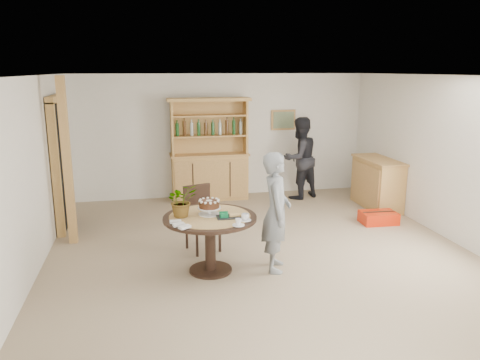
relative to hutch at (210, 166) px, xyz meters
name	(u,v)px	position (x,y,z in m)	size (l,w,h in m)	color
ground	(264,258)	(0.30, -3.24, -0.69)	(7.00, 7.00, 0.00)	tan
room_shell	(266,135)	(0.30, -3.23, 1.05)	(6.04, 7.04, 2.52)	white
doorway	(60,162)	(-2.63, -1.24, 0.42)	(0.13, 1.10, 2.18)	black
pine_post	(67,162)	(-2.40, -2.04, 0.56)	(0.12, 0.12, 2.50)	tan
hutch	(210,166)	(0.00, 0.00, 0.00)	(1.62, 0.54, 2.04)	tan
sideboard	(377,183)	(3.04, -1.24, -0.22)	(0.54, 1.26, 0.94)	tan
dining_table	(210,227)	(-0.50, -3.51, -0.08)	(1.20, 1.20, 0.76)	black
dining_chair	(200,214)	(-0.52, -2.68, -0.15)	(0.53, 0.53, 0.95)	black
birthday_cake	(209,205)	(-0.50, -3.46, 0.19)	(0.30, 0.30, 0.20)	white
flower_vase	(182,200)	(-0.85, -3.46, 0.28)	(0.38, 0.33, 0.42)	#3F7233
gift_tray	(228,216)	(-0.28, -3.63, 0.10)	(0.30, 0.20, 0.08)	black
coffee_cup_a	(245,217)	(-0.10, -3.79, 0.11)	(0.15, 0.15, 0.09)	white
coffee_cup_b	(238,223)	(-0.22, -3.96, 0.11)	(0.15, 0.15, 0.08)	white
napkins	(180,224)	(-0.91, -3.82, 0.09)	(0.24, 0.33, 0.03)	white
teen_boy	(276,212)	(0.35, -3.61, 0.10)	(0.57, 0.38, 1.57)	slate
adult_person	(300,158)	(1.80, -0.30, 0.14)	(0.81, 0.63, 1.66)	black
red_suitcase	(378,218)	(2.61, -2.16, -0.59)	(0.62, 0.43, 0.21)	red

